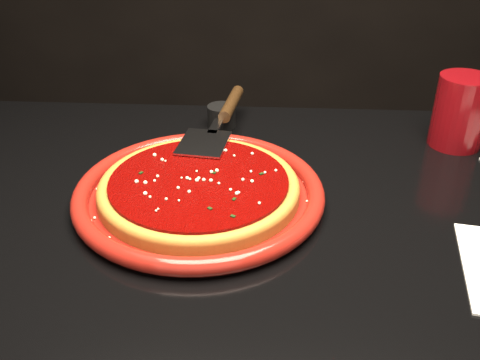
# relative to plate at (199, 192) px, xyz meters

# --- Properties ---
(plate) EXTENTS (0.49, 0.49, 0.03)m
(plate) POSITION_rel_plate_xyz_m (0.00, 0.00, 0.00)
(plate) COLOR maroon
(plate) RESTS_ON table
(pizza_crust) EXTENTS (0.39, 0.39, 0.02)m
(pizza_crust) POSITION_rel_plate_xyz_m (0.00, 0.00, 0.00)
(pizza_crust) COLOR brown
(pizza_crust) RESTS_ON plate
(pizza_crust_rim) EXTENTS (0.39, 0.39, 0.02)m
(pizza_crust_rim) POSITION_rel_plate_xyz_m (0.00, 0.00, 0.01)
(pizza_crust_rim) COLOR brown
(pizza_crust_rim) RESTS_ON plate
(pizza_sauce) EXTENTS (0.35, 0.35, 0.01)m
(pizza_sauce) POSITION_rel_plate_xyz_m (0.00, 0.00, 0.02)
(pizza_sauce) COLOR #6B0200
(pizza_sauce) RESTS_ON plate
(parmesan_dusting) EXTENTS (0.26, 0.26, 0.01)m
(parmesan_dusting) POSITION_rel_plate_xyz_m (0.00, 0.00, 0.02)
(parmesan_dusting) COLOR beige
(parmesan_dusting) RESTS_ON plate
(basil_flecks) EXTENTS (0.24, 0.24, 0.00)m
(basil_flecks) POSITION_rel_plate_xyz_m (0.00, 0.00, 0.02)
(basil_flecks) COLOR black
(basil_flecks) RESTS_ON plate
(pizza_server) EXTENTS (0.13, 0.34, 0.02)m
(pizza_server) POSITION_rel_plate_xyz_m (0.01, 0.20, 0.03)
(pizza_server) COLOR silver
(pizza_server) RESTS_ON plate
(cup) EXTENTS (0.12, 0.12, 0.13)m
(cup) POSITION_rel_plate_xyz_m (0.44, 0.22, 0.05)
(cup) COLOR maroon
(cup) RESTS_ON table
(ramekin) EXTENTS (0.06, 0.06, 0.04)m
(ramekin) POSITION_rel_plate_xyz_m (0.01, 0.27, 0.01)
(ramekin) COLOR black
(ramekin) RESTS_ON table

